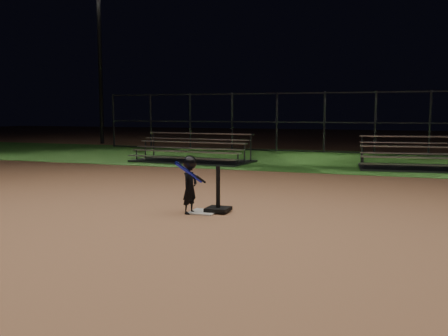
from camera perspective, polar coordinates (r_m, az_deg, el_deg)
ground at (r=8.41m, az=-2.34°, el=-5.13°), size 80.00×80.00×0.00m
grass_strip at (r=17.97m, az=9.88°, el=1.01°), size 60.00×8.00×0.01m
home_plate at (r=8.41m, az=-2.35°, el=-5.05°), size 0.45×0.45×0.02m
batting_tee at (r=8.40m, az=-0.68°, el=-4.01°), size 0.38×0.38×0.76m
child_batter at (r=8.26m, az=-3.93°, el=-1.71°), size 0.41×0.55×0.97m
bleacher_left at (r=16.78m, az=-3.66°, el=1.36°), size 4.07×2.23×0.96m
bleacher_right at (r=15.74m, az=22.39°, el=0.55°), size 4.12×2.37×0.96m
backstop_fence at (r=20.86m, az=11.42°, el=5.14°), size 20.08×0.08×2.50m
light_pole_left at (r=27.36m, az=-14.10°, el=13.12°), size 0.90×0.53×8.30m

